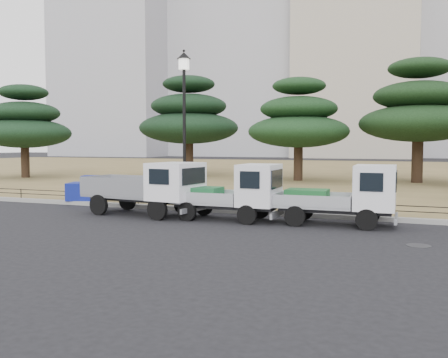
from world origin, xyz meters
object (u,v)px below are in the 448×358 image
at_px(truck_kei_front, 234,192).
at_px(street_lamp, 184,103).
at_px(truck_kei_rear, 345,195).
at_px(tarp_pile, 88,190).
at_px(truck_large, 149,186).

distance_m(truck_kei_front, street_lamp, 4.60).
bearing_deg(truck_kei_rear, tarp_pile, 168.96).
bearing_deg(street_lamp, truck_kei_front, -34.31).
bearing_deg(truck_large, truck_kei_front, 7.35).
bearing_deg(tarp_pile, truck_kei_rear, -9.58).
bearing_deg(tarp_pile, street_lamp, -3.23).
height_order(truck_large, street_lamp, street_lamp).
relative_size(truck_large, truck_kei_front, 1.27).
bearing_deg(truck_kei_front, tarp_pile, 163.94).
distance_m(truck_kei_rear, street_lamp, 7.25).
height_order(truck_kei_front, tarp_pile, truck_kei_front).
distance_m(truck_large, truck_kei_rear, 6.82).
distance_m(truck_kei_rear, tarp_pile, 11.18).
relative_size(truck_large, truck_kei_rear, 1.23).
height_order(truck_kei_front, street_lamp, street_lamp).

